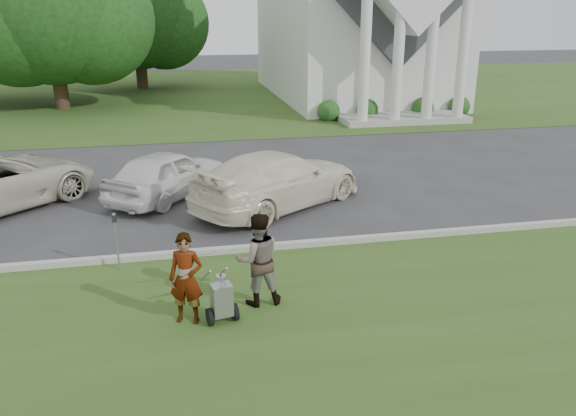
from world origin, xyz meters
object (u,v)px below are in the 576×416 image
object	(u,v)px
tree_back	(137,17)
car_b	(167,174)
parking_meter_near	(116,235)
striping_cart	(222,301)
car_c	(278,180)
tree_left	(50,11)
person_right	(258,260)
person_left	(186,279)

from	to	relation	value
tree_back	car_b	size ratio (longest dim) A/B	2.32
parking_meter_near	car_b	distance (m)	4.89
striping_cart	car_c	world-z (taller)	car_c
tree_back	car_b	bearing A→B (deg)	-86.11
striping_cart	parking_meter_near	xyz separation A→B (m)	(-1.93, 2.52, 0.37)
car_b	tree_back	bearing A→B (deg)	-47.62
striping_cart	tree_left	bearing A→B (deg)	93.36
person_right	car_b	size ratio (longest dim) A/B	0.43
striping_cart	person_right	xyz separation A→B (m)	(0.72, 0.54, 0.46)
striping_cart	person_left	bearing A→B (deg)	154.83
tree_left	parking_meter_near	bearing A→B (deg)	-77.90
car_c	tree_left	bearing A→B (deg)	-9.41
tree_back	car_c	distance (m)	27.19
tree_left	car_b	size ratio (longest dim) A/B	2.56
person_left	tree_left	bearing A→B (deg)	122.27
tree_left	car_c	xyz separation A→B (m)	(8.71, -18.49, -4.34)
person_left	car_c	bearing A→B (deg)	83.31
tree_left	person_right	size ratio (longest dim) A/B	6.03
parking_meter_near	person_right	bearing A→B (deg)	-36.83
striping_cart	car_c	distance (m)	6.24
tree_left	car_c	distance (m)	20.89
striping_cart	car_c	xyz separation A→B (m)	(2.09, 5.87, 0.35)
car_c	person_left	bearing A→B (deg)	120.40
person_right	parking_meter_near	xyz separation A→B (m)	(-2.65, 1.99, -0.09)
car_b	tree_left	bearing A→B (deg)	-33.02
tree_back	car_c	bearing A→B (deg)	-79.93
person_left	car_c	world-z (taller)	person_left
tree_left	car_b	xyz separation A→B (m)	(5.71, -17.06, -4.40)
striping_cart	car_b	xyz separation A→B (m)	(-0.91, 7.30, 0.29)
tree_back	parking_meter_near	size ratio (longest dim) A/B	7.62
striping_cart	person_left	world-z (taller)	person_left
car_b	person_right	bearing A→B (deg)	142.02
tree_back	parking_meter_near	xyz separation A→B (m)	(0.68, -29.84, -3.93)
car_b	car_c	distance (m)	3.32
person_right	car_c	bearing A→B (deg)	-107.17
person_left	parking_meter_near	distance (m)	2.74
person_left	car_c	xyz separation A→B (m)	(2.67, 5.74, -0.05)
tree_left	parking_meter_near	xyz separation A→B (m)	(4.68, -21.84, -4.32)
parking_meter_near	car_c	xyz separation A→B (m)	(4.02, 3.35, -0.03)
parking_meter_near	car_b	bearing A→B (deg)	77.91
parking_meter_near	car_c	bearing A→B (deg)	39.77
striping_cart	person_right	size ratio (longest dim) A/B	0.63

